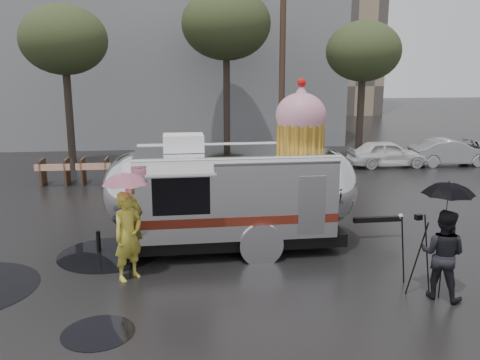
{
  "coord_description": "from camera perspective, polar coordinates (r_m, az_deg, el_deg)",
  "views": [
    {
      "loc": [
        -2.16,
        -9.68,
        4.47
      ],
      "look_at": [
        -0.77,
        2.5,
        1.7
      ],
      "focal_mm": 38.0,
      "sensor_mm": 36.0,
      "label": 1
    }
  ],
  "objects": [
    {
      "name": "ground",
      "position": [
        10.88,
        5.67,
        -11.62
      ],
      "size": [
        120.0,
        120.0,
        0.0
      ],
      "primitive_type": "plane",
      "color": "black",
      "rests_on": "ground"
    },
    {
      "name": "puddles",
      "position": [
        11.97,
        -21.97,
        -10.15
      ],
      "size": [
        5.33,
        5.61,
        0.01
      ],
      "color": "black",
      "rests_on": "ground"
    },
    {
      "name": "grey_building",
      "position": [
        33.79,
        -9.99,
        15.99
      ],
      "size": [
        22.0,
        12.0,
        13.0
      ],
      "primitive_type": "cube",
      "color": "slate",
      "rests_on": "ground"
    },
    {
      "name": "utility_pole",
      "position": [
        24.13,
        4.76,
        13.04
      ],
      "size": [
        1.6,
        0.28,
        9.0
      ],
      "color": "#473323",
      "rests_on": "ground"
    },
    {
      "name": "tree_left",
      "position": [
        23.21,
        -19.16,
        14.55
      ],
      "size": [
        3.64,
        3.64,
        6.95
      ],
      "color": "#382D26",
      "rests_on": "ground"
    },
    {
      "name": "tree_mid",
      "position": [
        24.84,
        -1.55,
        17.04
      ],
      "size": [
        4.2,
        4.2,
        8.03
      ],
      "color": "#382D26",
      "rests_on": "ground"
    },
    {
      "name": "tree_right",
      "position": [
        24.11,
        13.7,
        13.77
      ],
      "size": [
        3.36,
        3.36,
        6.42
      ],
      "color": "#382D26",
      "rests_on": "ground"
    },
    {
      "name": "barricade_row",
      "position": [
        20.32,
        -15.97,
        1.03
      ],
      "size": [
        4.3,
        0.8,
        1.0
      ],
      "color": "#473323",
      "rests_on": "ground"
    },
    {
      "name": "airstream_trailer",
      "position": [
        12.6,
        -0.45,
        -0.95
      ],
      "size": [
        7.91,
        3.09,
        4.26
      ],
      "rotation": [
        0.0,
        0.0,
        0.02
      ],
      "color": "silver",
      "rests_on": "ground"
    },
    {
      "name": "person_left",
      "position": [
        11.03,
        -12.46,
        -6.17
      ],
      "size": [
        0.82,
        0.81,
        1.91
      ],
      "primitive_type": "imported",
      "rotation": [
        0.0,
        0.0,
        0.75
      ],
      "color": "gold",
      "rests_on": "ground"
    },
    {
      "name": "umbrella_pink",
      "position": [
        10.75,
        -12.71,
        -1.17
      ],
      "size": [
        1.17,
        1.17,
        2.35
      ],
      "color": "pink",
      "rests_on": "ground"
    },
    {
      "name": "person_right",
      "position": [
        10.69,
        21.78,
        -7.75
      ],
      "size": [
        0.97,
        0.92,
        1.79
      ],
      "primitive_type": "imported",
      "rotation": [
        0.0,
        0.0,
        2.45
      ],
      "color": "black",
      "rests_on": "ground"
    },
    {
      "name": "umbrella_black",
      "position": [
        10.38,
        22.26,
        -2.26
      ],
      "size": [
        1.19,
        1.19,
        2.36
      ],
      "color": "black",
      "rests_on": "ground"
    },
    {
      "name": "tripod",
      "position": [
        10.88,
        19.18,
        -6.84
      ],
      "size": [
        0.62,
        0.65,
        1.6
      ],
      "rotation": [
        0.0,
        0.0,
        0.18
      ],
      "color": "black",
      "rests_on": "ground"
    }
  ]
}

